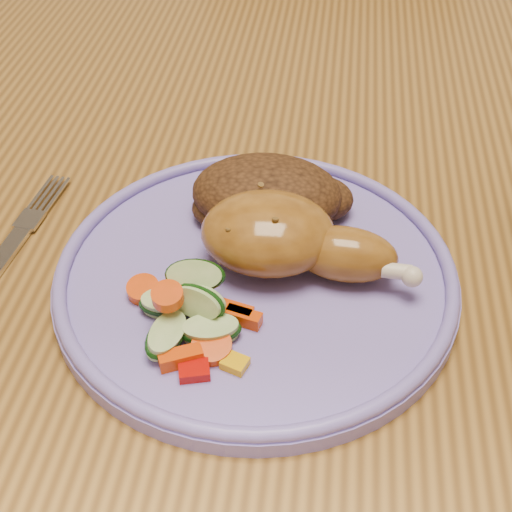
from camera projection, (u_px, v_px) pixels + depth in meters
name	position (u px, v px, depth m)	size (l,w,h in m)	color
dining_table	(297.00, 308.00, 0.61)	(0.90, 1.40, 0.75)	brown
chair_far	(323.00, 109.00, 1.18)	(0.42, 0.42, 0.91)	#4C2D16
plate	(256.00, 278.00, 0.51)	(0.28, 0.28, 0.01)	#7867C0
plate_rim	(256.00, 267.00, 0.50)	(0.28, 0.28, 0.01)	#7867C0
chicken_leg	(287.00, 238.00, 0.49)	(0.15, 0.08, 0.05)	#915D1E
rice_pilaf	(270.00, 196.00, 0.54)	(0.12, 0.08, 0.05)	#462711
vegetable_pile	(189.00, 313.00, 0.46)	(0.09, 0.09, 0.04)	#A50A05
fork	(2.00, 257.00, 0.53)	(0.03, 0.17, 0.00)	silver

